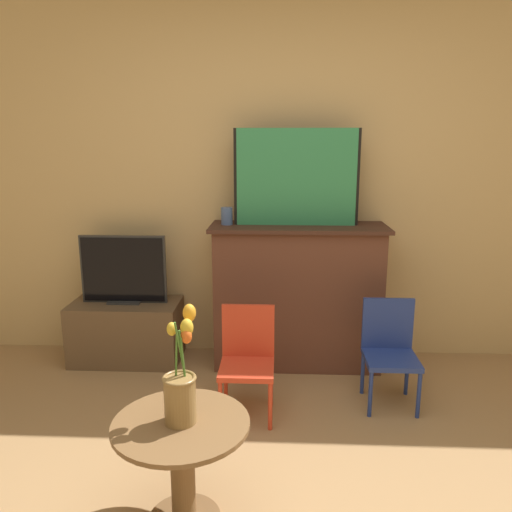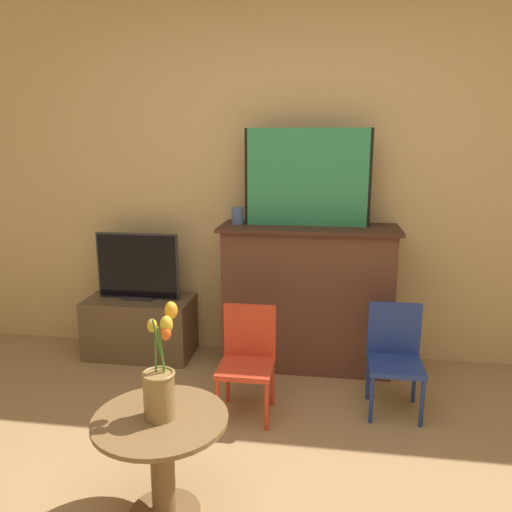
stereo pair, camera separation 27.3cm
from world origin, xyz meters
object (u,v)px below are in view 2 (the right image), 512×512
object	(u,v)px
chair_red	(248,355)
painting	(307,178)
vase_tulips	(160,382)
chair_blue	(395,353)
tv_monitor	(138,267)

from	to	relation	value
chair_red	painting	bearing A→B (deg)	67.61
painting	vase_tulips	bearing A→B (deg)	-107.22
chair_blue	chair_red	bearing A→B (deg)	-169.15
painting	vase_tulips	size ratio (longest dim) A/B	1.83
painting	tv_monitor	bearing A→B (deg)	-179.07
chair_blue	vase_tulips	xyz separation A→B (m)	(-1.05, -1.05, 0.26)
tv_monitor	chair_red	xyz separation A→B (m)	(0.91, -0.68, -0.32)
chair_blue	vase_tulips	distance (m)	1.51
painting	vase_tulips	distance (m)	1.80
chair_blue	painting	bearing A→B (deg)	136.27
chair_red	vase_tulips	world-z (taller)	vase_tulips
tv_monitor	chair_red	distance (m)	1.18
tv_monitor	chair_red	size ratio (longest dim) A/B	0.96
tv_monitor	chair_red	bearing A→B (deg)	-36.45
painting	chair_red	xyz separation A→B (m)	(-0.29, -0.69, -0.97)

